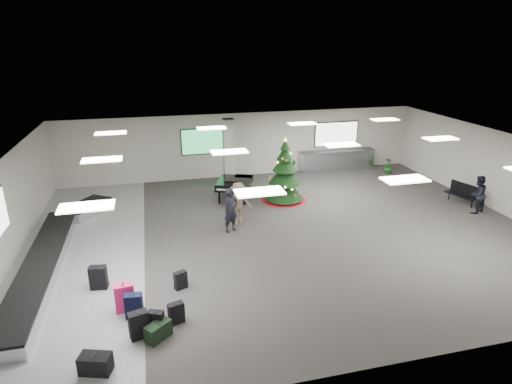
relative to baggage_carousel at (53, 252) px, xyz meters
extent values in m
plane|color=#3A3635|center=(7.84, 0.08, -0.21)|extent=(18.00, 18.00, 0.00)
cube|color=#BCB6AC|center=(7.84, 7.08, 1.39)|extent=(18.00, 0.02, 3.20)
cube|color=#BCB6AC|center=(7.84, -6.92, 1.39)|extent=(18.00, 0.02, 3.20)
cube|color=#BCB6AC|center=(-1.16, 0.08, 1.39)|extent=(0.02, 14.00, 3.20)
cube|color=#BCB6AC|center=(16.84, 0.08, 1.39)|extent=(0.02, 14.00, 3.20)
cube|color=silver|center=(7.84, 0.08, 2.99)|extent=(18.00, 14.00, 0.02)
cube|color=gray|center=(0.84, 0.08, -0.21)|extent=(4.00, 14.00, 0.01)
cube|color=#A8A59A|center=(6.84, 5.68, 1.39)|extent=(0.50, 0.50, 3.20)
cube|color=green|center=(5.84, 7.03, 1.69)|extent=(2.20, 0.08, 1.30)
cube|color=white|center=(12.84, 7.03, 1.69)|extent=(2.40, 0.08, 1.30)
cube|color=white|center=(1.84, -3.92, 2.93)|extent=(1.20, 0.60, 0.04)
cube|color=white|center=(1.84, 0.08, 2.93)|extent=(1.20, 0.60, 0.04)
cube|color=white|center=(1.84, 4.08, 2.93)|extent=(1.20, 0.60, 0.04)
cube|color=white|center=(5.84, -3.92, 2.93)|extent=(1.20, 0.60, 0.04)
cube|color=white|center=(5.84, 0.08, 2.93)|extent=(1.20, 0.60, 0.04)
cube|color=white|center=(5.84, 4.08, 2.93)|extent=(1.20, 0.60, 0.04)
cube|color=white|center=(9.84, -3.92, 2.93)|extent=(1.20, 0.60, 0.04)
cube|color=white|center=(9.84, 0.08, 2.93)|extent=(1.20, 0.60, 0.04)
cube|color=white|center=(9.84, 4.08, 2.93)|extent=(1.20, 0.60, 0.04)
cube|color=white|center=(13.84, 0.08, 2.93)|extent=(1.20, 0.60, 0.04)
cube|color=white|center=(13.84, 4.08, 2.93)|extent=(1.20, 0.60, 0.04)
cube|color=silver|center=(-0.16, -0.92, -0.02)|extent=(1.00, 8.00, 0.38)
cube|color=black|center=(-0.16, -0.92, 0.19)|extent=(0.95, 7.90, 0.05)
cube|color=silver|center=(0.64, 3.68, -0.02)|extent=(1.97, 2.21, 0.38)
cube|color=black|center=(0.64, 3.68, 0.19)|extent=(1.87, 2.10, 0.05)
cube|color=silver|center=(12.84, 6.73, 0.31)|extent=(4.00, 0.60, 1.05)
cube|color=#323335|center=(12.84, 6.73, 0.85)|extent=(4.05, 0.65, 0.04)
cube|color=black|center=(2.73, -4.66, 0.13)|extent=(0.50, 0.36, 0.69)
cube|color=black|center=(2.73, -4.66, 0.49)|extent=(0.07, 0.15, 0.02)
cube|color=black|center=(3.12, -4.55, 0.07)|extent=(0.42, 0.32, 0.57)
cube|color=black|center=(3.12, -4.55, 0.37)|extent=(0.07, 0.12, 0.02)
cube|color=#E41D69|center=(2.36, -3.47, 0.17)|extent=(0.52, 0.34, 0.77)
cube|color=black|center=(2.36, -3.47, 0.57)|extent=(0.05, 0.17, 0.02)
cube|color=black|center=(3.85, -2.76, 0.05)|extent=(0.40, 0.32, 0.52)
cube|color=black|center=(3.85, -2.76, 0.32)|extent=(0.07, 0.12, 0.02)
cube|color=black|center=(2.60, -3.82, 0.12)|extent=(0.46, 0.30, 0.66)
cube|color=black|center=(2.60, -3.82, 0.46)|extent=(0.05, 0.15, 0.02)
cube|color=black|center=(3.16, -4.80, -0.01)|extent=(0.68, 0.64, 0.42)
cube|color=black|center=(3.16, -4.80, 0.21)|extent=(0.14, 0.16, 0.02)
cube|color=black|center=(3.62, -4.30, 0.06)|extent=(0.42, 0.30, 0.55)
cube|color=black|center=(3.62, -4.30, 0.35)|extent=(0.06, 0.12, 0.02)
cube|color=black|center=(1.60, -2.21, 0.13)|extent=(0.50, 0.33, 0.69)
cube|color=black|center=(1.60, -2.21, 0.48)|extent=(0.06, 0.16, 0.02)
cube|color=black|center=(1.84, -5.59, 0.00)|extent=(0.74, 0.55, 0.43)
cube|color=black|center=(1.84, -5.59, 0.23)|extent=(0.10, 0.22, 0.02)
cone|color=maroon|center=(8.77, 3.16, -0.15)|extent=(1.98, 1.98, 0.12)
cylinder|color=#3F2819|center=(8.77, 3.16, 0.05)|extent=(0.12, 0.12, 0.52)
cone|color=black|center=(8.77, 3.16, 0.36)|extent=(1.66, 1.66, 0.94)
cone|color=black|center=(8.77, 3.16, 0.98)|extent=(1.35, 1.35, 0.83)
cone|color=black|center=(8.77, 3.16, 1.50)|extent=(1.04, 1.04, 0.73)
cone|color=black|center=(8.77, 3.16, 1.92)|extent=(0.73, 0.73, 0.62)
cone|color=black|center=(8.77, 3.16, 2.28)|extent=(0.42, 0.42, 0.47)
cone|color=#FFE566|center=(8.77, 3.16, 2.51)|extent=(0.17, 0.17, 0.19)
cube|color=black|center=(6.72, 3.84, 0.53)|extent=(1.89, 1.99, 0.25)
cube|color=black|center=(6.40, 3.04, 0.46)|extent=(1.32, 0.74, 0.09)
cube|color=white|center=(6.39, 3.01, 0.51)|extent=(1.14, 0.55, 0.02)
cube|color=black|center=(6.48, 3.25, 0.71)|extent=(0.60, 0.26, 0.20)
cylinder|color=black|center=(5.98, 3.45, 0.10)|extent=(0.09, 0.09, 0.62)
cylinder|color=black|center=(6.99, 3.05, 0.10)|extent=(0.09, 0.09, 0.62)
cylinder|color=black|center=(6.95, 4.43, 0.10)|extent=(0.09, 0.09, 0.62)
cube|color=black|center=(15.96, 0.96, 0.17)|extent=(0.81, 1.43, 0.05)
cylinder|color=black|center=(15.96, 0.42, -0.03)|extent=(0.05, 0.05, 0.36)
cylinder|color=black|center=(15.96, 1.51, -0.03)|extent=(0.05, 0.05, 0.36)
cube|color=black|center=(16.17, 0.96, 0.42)|extent=(0.42, 1.32, 0.45)
imported|color=black|center=(5.94, 0.63, 0.61)|extent=(0.72, 0.63, 1.65)
imported|color=#7C644C|center=(6.35, 1.21, 0.61)|extent=(1.14, 0.75, 1.64)
imported|color=black|center=(15.86, -0.05, 0.57)|extent=(0.90, 0.80, 1.56)
imported|color=#143F16|center=(10.30, 6.58, 0.16)|extent=(0.47, 0.51, 0.74)
imported|color=#143F16|center=(15.25, 5.63, 0.19)|extent=(0.59, 0.59, 0.80)
camera|label=1|loc=(3.37, -13.43, 6.50)|focal=30.00mm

